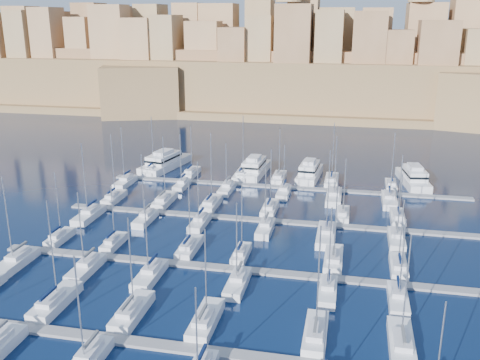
% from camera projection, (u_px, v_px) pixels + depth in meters
% --- Properties ---
extents(ground, '(600.00, 600.00, 0.00)m').
position_uv_depth(ground, '(260.00, 242.00, 95.76)').
color(ground, '#081632').
rests_on(ground, ground).
extents(pontoon_near, '(84.00, 2.00, 0.40)m').
position_uv_depth(pontoon_near, '(212.00, 352.00, 63.90)').
color(pontoon_near, slate).
rests_on(pontoon_near, ground).
extents(pontoon_mid_near, '(84.00, 2.00, 0.40)m').
position_uv_depth(pontoon_mid_near, '(247.00, 270.00, 84.47)').
color(pontoon_mid_near, slate).
rests_on(pontoon_mid_near, ground).
extents(pontoon_mid_far, '(84.00, 2.00, 0.40)m').
position_uv_depth(pontoon_mid_far, '(269.00, 221.00, 105.05)').
color(pontoon_mid_far, slate).
rests_on(pontoon_mid_far, ground).
extents(pontoon_far, '(84.00, 2.00, 0.40)m').
position_uv_depth(pontoon_far, '(284.00, 187.00, 125.63)').
color(pontoon_far, slate).
rests_on(pontoon_far, ground).
extents(sailboat_1, '(3.05, 10.15, 15.68)m').
position_uv_depth(sailboat_1, '(55.00, 302.00, 74.07)').
color(sailboat_1, silver).
rests_on(sailboat_1, ground).
extents(sailboat_2, '(2.91, 9.72, 14.28)m').
position_uv_depth(sailboat_2, '(132.00, 312.00, 71.60)').
color(sailboat_2, silver).
rests_on(sailboat_2, ground).
extents(sailboat_3, '(2.90, 9.66, 13.59)m').
position_uv_depth(sailboat_3, '(205.00, 320.00, 69.55)').
color(sailboat_3, silver).
rests_on(sailboat_3, ground).
extents(sailboat_4, '(2.81, 9.36, 15.33)m').
position_uv_depth(sailboat_4, '(316.00, 334.00, 66.57)').
color(sailboat_4, silver).
rests_on(sailboat_4, ground).
extents(sailboat_5, '(2.93, 9.76, 14.95)m').
position_uv_depth(sailboat_5, '(401.00, 343.00, 64.71)').
color(sailboat_5, silver).
rests_on(sailboat_5, ground).
extents(sailboat_12, '(2.26, 7.54, 13.06)m').
position_uv_depth(sailboat_12, '(60.00, 237.00, 95.69)').
color(sailboat_12, silver).
rests_on(sailboat_12, ground).
extents(sailboat_13, '(2.23, 7.43, 11.17)m').
position_uv_depth(sailboat_13, '(114.00, 243.00, 93.57)').
color(sailboat_13, silver).
rests_on(sailboat_13, ground).
extents(sailboat_14, '(2.69, 8.96, 13.15)m').
position_uv_depth(sailboat_14, '(189.00, 247.00, 91.57)').
color(sailboat_14, silver).
rests_on(sailboat_14, ground).
extents(sailboat_15, '(2.27, 7.58, 12.66)m').
position_uv_depth(sailboat_15, '(241.00, 254.00, 89.10)').
color(sailboat_15, silver).
rests_on(sailboat_15, ground).
extents(sailboat_16, '(2.90, 9.67, 15.42)m').
position_uv_depth(sailboat_16, '(333.00, 259.00, 87.04)').
color(sailboat_16, silver).
rests_on(sailboat_16, ground).
extents(sailboat_17, '(2.57, 8.57, 12.06)m').
position_uv_depth(sailboat_17, '(398.00, 267.00, 84.52)').
color(sailboat_17, silver).
rests_on(sailboat_17, ground).
extents(sailboat_18, '(2.99, 9.98, 15.54)m').
position_uv_depth(sailboat_18, '(16.00, 262.00, 86.16)').
color(sailboat_18, silver).
rests_on(sailboat_18, ground).
extents(sailboat_19, '(2.74, 9.13, 13.70)m').
position_uv_depth(sailboat_19, '(86.00, 268.00, 84.15)').
color(sailboat_19, silver).
rests_on(sailboat_19, ground).
extents(sailboat_20, '(2.81, 9.38, 13.44)m').
position_uv_depth(sailboat_20, '(150.00, 275.00, 81.91)').
color(sailboat_20, silver).
rests_on(sailboat_20, ground).
extents(sailboat_21, '(2.67, 8.89, 13.80)m').
position_uv_depth(sailboat_21, '(238.00, 283.00, 79.41)').
color(sailboat_21, silver).
rests_on(sailboat_21, ground).
extents(sailboat_22, '(2.53, 8.43, 14.06)m').
position_uv_depth(sailboat_22, '(328.00, 291.00, 76.99)').
color(sailboat_22, silver).
rests_on(sailboat_22, ground).
extents(sailboat_23, '(2.66, 8.86, 13.18)m').
position_uv_depth(sailboat_23, '(398.00, 299.00, 74.86)').
color(sailboat_23, silver).
rests_on(sailboat_23, ground).
extents(sailboat_24, '(2.55, 8.50, 15.10)m').
position_uv_depth(sailboat_24, '(114.00, 198.00, 116.67)').
color(sailboat_24, silver).
rests_on(sailboat_24, ground).
extents(sailboat_25, '(2.90, 9.65, 14.93)m').
position_uv_depth(sailboat_25, '(164.00, 200.00, 114.94)').
color(sailboat_25, silver).
rests_on(sailboat_25, ground).
extents(sailboat_26, '(2.92, 9.72, 16.12)m').
position_uv_depth(sailboat_26, '(211.00, 204.00, 112.91)').
color(sailboat_26, silver).
rests_on(sailboat_26, ground).
extents(sailboat_27, '(2.78, 9.27, 13.43)m').
position_uv_depth(sailboat_27, '(270.00, 208.00, 110.20)').
color(sailboat_27, silver).
rests_on(sailboat_27, ground).
extents(sailboat_28, '(2.45, 8.16, 12.52)m').
position_uv_depth(sailboat_28, '(343.00, 215.00, 106.74)').
color(sailboat_28, silver).
rests_on(sailboat_28, ground).
extents(sailboat_29, '(2.68, 8.94, 13.69)m').
position_uv_depth(sailboat_29, '(397.00, 218.00, 105.00)').
color(sailboat_29, silver).
rests_on(sailboat_29, ground).
extents(sailboat_30, '(2.94, 9.80, 15.84)m').
position_uv_depth(sailboat_30, '(89.00, 215.00, 106.52)').
color(sailboat_30, silver).
rests_on(sailboat_30, ground).
extents(sailboat_31, '(2.52, 8.40, 14.10)m').
position_uv_depth(sailboat_31, '(146.00, 218.00, 104.84)').
color(sailboat_31, silver).
rests_on(sailboat_31, ground).
extents(sailboat_32, '(2.54, 8.45, 13.26)m').
position_uv_depth(sailboat_32, '(200.00, 223.00, 102.63)').
color(sailboat_32, silver).
rests_on(sailboat_32, ground).
extents(sailboat_33, '(2.62, 8.74, 12.94)m').
position_uv_depth(sailboat_33, '(265.00, 228.00, 99.95)').
color(sailboat_33, silver).
rests_on(sailboat_33, ground).
extents(sailboat_34, '(3.25, 10.84, 16.99)m').
position_uv_depth(sailboat_34, '(326.00, 235.00, 96.72)').
color(sailboat_34, silver).
rests_on(sailboat_34, ground).
extents(sailboat_35, '(2.75, 9.18, 13.38)m').
position_uv_depth(sailboat_35, '(396.00, 239.00, 95.05)').
color(sailboat_35, silver).
rests_on(sailboat_35, ground).
extents(sailboat_36, '(2.68, 8.94, 14.94)m').
position_uv_depth(sailboat_36, '(153.00, 170.00, 137.35)').
color(sailboat_36, silver).
rests_on(sailboat_36, ground).
extents(sailboat_37, '(2.66, 8.85, 12.86)m').
position_uv_depth(sailboat_37, '(191.00, 173.00, 135.27)').
color(sailboat_37, silver).
rests_on(sailboat_37, ground).
extents(sailboat_38, '(3.26, 10.85, 15.78)m').
position_uv_depth(sailboat_38, '(242.00, 175.00, 133.58)').
color(sailboat_38, silver).
rests_on(sailboat_38, ground).
extents(sailboat_39, '(2.83, 9.43, 13.08)m').
position_uv_depth(sailboat_39, '(279.00, 178.00, 131.10)').
color(sailboat_39, silver).
rests_on(sailboat_39, ground).
extents(sailboat_40, '(3.03, 10.11, 15.08)m').
position_uv_depth(sailboat_40, '(331.00, 180.00, 128.87)').
color(sailboat_40, silver).
rests_on(sailboat_40, ground).
extents(sailboat_41, '(2.47, 8.22, 13.52)m').
position_uv_depth(sailboat_41, '(391.00, 185.00, 125.26)').
color(sailboat_41, silver).
rests_on(sailboat_41, ground).
extents(sailboat_42, '(2.71, 9.02, 14.42)m').
position_uv_depth(sailboat_42, '(125.00, 182.00, 127.86)').
color(sailboat_42, silver).
rests_on(sailboat_42, ground).
extents(sailboat_43, '(2.31, 7.72, 13.28)m').
position_uv_depth(sailboat_43, '(182.00, 185.00, 125.68)').
color(sailboat_43, silver).
rests_on(sailboat_43, ground).
extents(sailboat_44, '(2.62, 8.73, 11.79)m').
position_uv_depth(sailboat_44, '(227.00, 188.00, 123.04)').
color(sailboat_44, silver).
rests_on(sailboat_44, ground).
extents(sailboat_45, '(2.59, 8.65, 12.09)m').
position_uv_depth(sailboat_45, '(284.00, 192.00, 120.46)').
color(sailboat_45, silver).
rests_on(sailboat_45, ground).
extents(sailboat_46, '(3.24, 10.80, 14.83)m').
position_uv_depth(sailboat_46, '(334.00, 197.00, 117.24)').
color(sailboat_46, silver).
rests_on(sailboat_46, ground).
extents(sailboat_47, '(3.07, 10.24, 15.01)m').
position_uv_depth(sailboat_47, '(389.00, 200.00, 115.15)').
color(sailboat_47, silver).
rests_on(sailboat_47, ground).
extents(motor_yacht_a, '(9.30, 19.84, 5.25)m').
position_uv_depth(motor_yacht_a, '(165.00, 162.00, 141.76)').
color(motor_yacht_a, silver).
rests_on(motor_yacht_a, ground).
extents(motor_yacht_b, '(5.88, 17.05, 5.25)m').
position_uv_depth(motor_yacht_b, '(254.00, 168.00, 135.89)').
color(motor_yacht_b, silver).
rests_on(motor_yacht_b, ground).
extents(motor_yacht_c, '(5.83, 15.80, 5.25)m').
position_uv_depth(motor_yacht_c, '(309.00, 172.00, 132.51)').
color(motor_yacht_c, silver).
rests_on(motor_yacht_c, ground).
extents(motor_yacht_d, '(7.27, 16.94, 5.25)m').
position_uv_depth(motor_yacht_d, '(414.00, 177.00, 127.99)').
color(motor_yacht_d, silver).
rests_on(motor_yacht_d, ground).
extents(fortified_city, '(460.00, 108.95, 59.52)m').
position_uv_depth(fortified_city, '(320.00, 73.00, 236.70)').
color(fortified_city, brown).
rests_on(fortified_city, ground).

